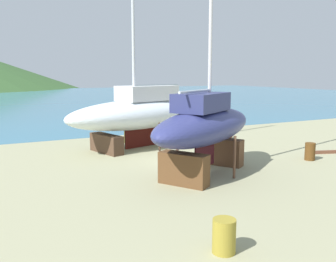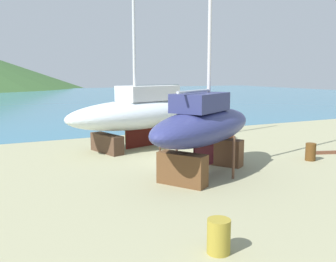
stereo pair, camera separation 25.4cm
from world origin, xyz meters
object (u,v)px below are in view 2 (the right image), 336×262
at_px(sailboat_small_center, 142,113).
at_px(barrel_ochre, 219,236).
at_px(barrel_tipped_right, 311,152).
at_px(worker, 130,121).
at_px(sailboat_far_slipway, 204,127).
at_px(barrel_by_slipway, 227,135).

distance_m(sailboat_small_center, barrel_ochre, 14.30).
bearing_deg(barrel_tipped_right, sailboat_small_center, 131.82).
xyz_separation_m(sailboat_small_center, worker, (1.40, 5.94, -1.26)).
bearing_deg(barrel_ochre, worker, 76.05).
bearing_deg(sailboat_small_center, barrel_tipped_right, 116.74).
bearing_deg(sailboat_far_slipway, barrel_tipped_right, -33.81).
distance_m(worker, barrel_tipped_right, 14.27).
bearing_deg(worker, barrel_ochre, -39.57).
relative_size(barrel_tipped_right, barrel_ochre, 1.03).
height_order(barrel_by_slipway, barrel_ochre, barrel_ochre).
xyz_separation_m(barrel_tipped_right, barrel_ochre, (-10.07, -6.41, -0.01)).
distance_m(sailboat_small_center, worker, 6.23).
distance_m(sailboat_far_slipway, worker, 13.22).
bearing_deg(sailboat_small_center, sailboat_far_slipway, 75.67).
distance_m(sailboat_far_slipway, barrel_tipped_right, 6.72).
distance_m(barrel_by_slipway, barrel_tipped_right, 7.23).
distance_m(barrel_by_slipway, barrel_ochre, 16.80).
xyz_separation_m(sailboat_small_center, barrel_tipped_right, (6.58, -7.35, -1.68)).
xyz_separation_m(worker, barrel_tipped_right, (5.18, -13.29, -0.41)).
height_order(worker, barrel_tipped_right, worker).
bearing_deg(barrel_by_slipway, worker, 129.06).
bearing_deg(sailboat_far_slipway, sailboat_small_center, 58.76).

